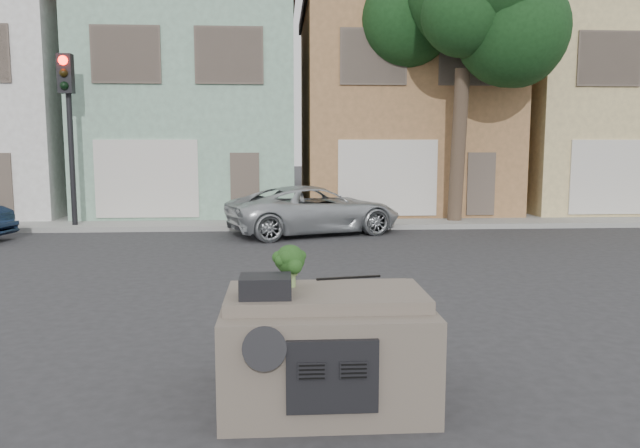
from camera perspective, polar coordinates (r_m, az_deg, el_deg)
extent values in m
plane|color=#303033|center=(9.42, -0.87, -8.27)|extent=(120.00, 120.00, 0.00)
cube|color=gray|center=(19.72, -2.35, 0.21)|extent=(40.00, 3.00, 0.15)
cube|color=#89B198|center=(23.79, -11.22, 10.24)|extent=(7.20, 8.20, 7.55)
cube|color=#9F7147|center=(24.00, 7.13, 10.29)|extent=(7.20, 8.20, 7.55)
cube|color=#D3BB7F|center=(26.43, 23.55, 9.47)|extent=(7.20, 8.20, 7.55)
imported|color=#B6BBBF|center=(17.62, -0.49, -0.89)|extent=(5.36, 3.77, 1.36)
cube|color=black|center=(19.52, -21.91, 6.90)|extent=(0.40, 0.40, 5.10)
cube|color=#153716|center=(19.70, 12.68, 12.20)|extent=(4.40, 4.00, 8.50)
cube|color=#655A4F|center=(6.39, 0.44, -10.70)|extent=(2.00, 1.80, 1.12)
cube|color=black|center=(5.86, -5.00, -5.70)|extent=(0.48, 0.38, 0.20)
cube|color=black|center=(6.63, 2.63, -4.92)|extent=(0.69, 0.15, 0.02)
cube|color=#1A3914|center=(6.22, -2.75, -3.79)|extent=(0.44, 0.44, 0.43)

